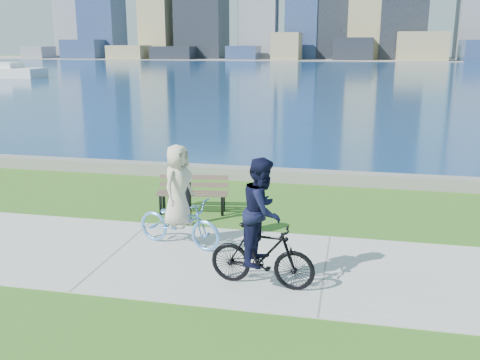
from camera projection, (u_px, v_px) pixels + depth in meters
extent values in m
plane|color=#2F6019|center=(325.00, 271.00, 9.51)|extent=(320.00, 320.00, 0.00)
cube|color=#AEAEA8|center=(325.00, 270.00, 9.50)|extent=(80.00, 3.50, 0.02)
cube|color=slate|center=(338.00, 178.00, 15.33)|extent=(90.00, 0.50, 0.35)
cube|color=navy|center=(354.00, 71.00, 77.68)|extent=(320.00, 131.00, 0.01)
cube|color=gray|center=(356.00, 59.00, 132.59)|extent=(320.00, 30.00, 0.12)
cube|color=slate|center=(38.00, 52.00, 140.71)|extent=(6.13, 7.06, 3.11)
cube|color=navy|center=(85.00, 49.00, 138.01)|extent=(9.66, 8.49, 4.83)
cube|color=#908358|center=(129.00, 52.00, 133.95)|extent=(9.15, 7.81, 3.41)
cube|color=black|center=(175.00, 53.00, 133.56)|extent=(10.28, 9.57, 3.18)
cube|color=navy|center=(243.00, 53.00, 130.02)|extent=(7.36, 7.44, 3.32)
cube|color=#908358|center=(287.00, 46.00, 125.90)|extent=(6.40, 9.21, 6.35)
cube|color=black|center=(353.00, 49.00, 125.24)|extent=(9.08, 6.42, 5.23)
cube|color=#908358|center=(422.00, 46.00, 119.46)|extent=(10.83, 6.17, 6.44)
cube|color=slate|center=(77.00, 7.00, 146.63)|extent=(9.04, 10.32, 27.30)
cube|color=#908358|center=(157.00, 6.00, 139.14)|extent=(7.52, 10.23, 26.63)
cube|color=black|center=(202.00, 9.00, 136.74)|extent=(11.74, 11.81, 25.05)
cube|color=black|center=(161.00, 205.00, 12.58)|extent=(0.07, 0.07, 0.47)
cube|color=black|center=(222.00, 206.00, 12.49)|extent=(0.07, 0.07, 0.47)
cube|color=black|center=(164.00, 201.00, 12.94)|extent=(0.07, 0.07, 0.47)
cube|color=black|center=(224.00, 202.00, 12.85)|extent=(0.07, 0.07, 0.47)
cube|color=brown|center=(191.00, 195.00, 12.47)|extent=(1.66, 0.35, 0.04)
cube|color=brown|center=(192.00, 193.00, 12.63)|extent=(1.66, 0.35, 0.04)
cube|color=brown|center=(193.00, 191.00, 12.79)|extent=(1.66, 0.35, 0.04)
cube|color=brown|center=(194.00, 185.00, 12.88)|extent=(1.65, 0.31, 0.12)
cube|color=brown|center=(194.00, 177.00, 12.87)|extent=(1.65, 0.31, 0.12)
cylinder|color=black|center=(188.00, 203.00, 11.81)|extent=(0.13, 0.13, 1.02)
sphere|color=white|center=(188.00, 179.00, 11.68)|extent=(0.19, 0.19, 0.19)
imported|color=#5E9EE4|center=(179.00, 222.00, 10.54)|extent=(1.10, 1.96, 0.97)
imported|color=silver|center=(178.00, 185.00, 10.35)|extent=(0.70, 0.90, 1.61)
imported|color=black|center=(262.00, 256.00, 8.76)|extent=(0.70, 1.82, 1.07)
imported|color=black|center=(262.00, 211.00, 8.56)|extent=(0.74, 0.90, 1.75)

